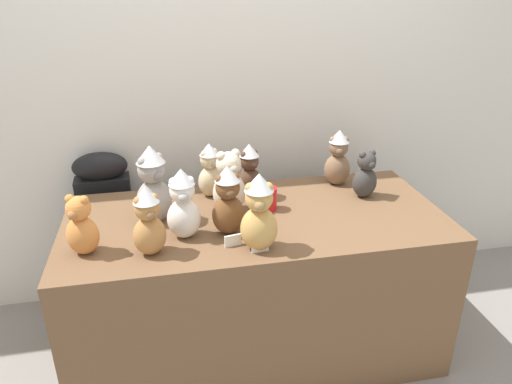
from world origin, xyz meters
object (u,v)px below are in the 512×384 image
(instrument_case, at_px, (109,231))
(teddy_bear_cocoa, at_px, (249,172))
(teddy_bear_cream, at_px, (229,184))
(teddy_bear_honey, at_px, (259,213))
(teddy_bear_chestnut, at_px, (228,201))
(teddy_bear_caramel, at_px, (148,222))
(teddy_bear_mocha, at_px, (338,158))
(display_table, at_px, (256,284))
(party_cup_red, at_px, (268,199))
(teddy_bear_sand, at_px, (210,171))
(teddy_bear_ginger, at_px, (81,227))
(teddy_bear_snow, at_px, (183,205))
(teddy_bear_ash, at_px, (153,185))
(teddy_bear_charcoal, at_px, (365,176))

(instrument_case, distance_m, teddy_bear_cocoa, 0.90)
(teddy_bear_cream, distance_m, teddy_bear_honey, 0.36)
(teddy_bear_chestnut, bearing_deg, instrument_case, 122.02)
(teddy_bear_chestnut, xyz_separation_m, teddy_bear_caramel, (-0.32, -0.11, -0.01))
(teddy_bear_cream, bearing_deg, instrument_case, 125.91)
(teddy_bear_chestnut, bearing_deg, teddy_bear_mocha, 23.29)
(instrument_case, xyz_separation_m, teddy_bear_caramel, (0.25, -0.76, 0.42))
(teddy_bear_chestnut, xyz_separation_m, teddy_bear_mocha, (0.63, 0.40, -0.00))
(display_table, xyz_separation_m, party_cup_red, (0.07, 0.06, 0.43))
(display_table, bearing_deg, party_cup_red, 39.11)
(party_cup_red, bearing_deg, instrument_case, 149.27)
(teddy_bear_chestnut, distance_m, teddy_bear_sand, 0.39)
(teddy_bear_caramel, relative_size, teddy_bear_honey, 0.88)
(teddy_bear_caramel, xyz_separation_m, teddy_bear_cocoa, (0.48, 0.44, -0.00))
(teddy_bear_mocha, bearing_deg, instrument_case, 179.27)
(teddy_bear_ginger, relative_size, teddy_bear_mocha, 0.85)
(teddy_bear_snow, bearing_deg, teddy_bear_mocha, 22.79)
(teddy_bear_ash, relative_size, teddy_bear_sand, 1.30)
(teddy_bear_honey, xyz_separation_m, teddy_bear_cocoa, (0.05, 0.49, -0.02))
(teddy_bear_snow, xyz_separation_m, party_cup_red, (0.40, 0.18, -0.09))
(teddy_bear_snow, bearing_deg, teddy_bear_cream, 38.08)
(teddy_bear_cocoa, xyz_separation_m, party_cup_red, (0.06, -0.15, -0.08))
(teddy_bear_charcoal, distance_m, teddy_bear_honey, 0.72)
(teddy_bear_mocha, xyz_separation_m, teddy_bear_sand, (-0.66, -0.01, -0.01))
(teddy_bear_charcoal, distance_m, teddy_bear_cocoa, 0.57)
(instrument_case, relative_size, teddy_bear_cocoa, 3.34)
(teddy_bear_honey, distance_m, party_cup_red, 0.37)
(teddy_bear_charcoal, bearing_deg, teddy_bear_cream, 169.56)
(display_table, bearing_deg, teddy_bear_caramel, -153.56)
(teddy_bear_cocoa, distance_m, party_cup_red, 0.18)
(teddy_bear_chestnut, bearing_deg, teddy_bear_charcoal, 8.46)
(display_table, distance_m, teddy_bear_charcoal, 0.75)
(teddy_bear_ginger, height_order, teddy_bear_caramel, teddy_bear_caramel)
(display_table, height_order, teddy_bear_snow, teddy_bear_snow)
(teddy_bear_honey, bearing_deg, teddy_bear_caramel, 179.78)
(teddy_bear_caramel, distance_m, teddy_bear_snow, 0.18)
(teddy_bear_caramel, height_order, teddy_bear_honey, teddy_bear_honey)
(display_table, relative_size, teddy_bear_ginger, 6.86)
(instrument_case, height_order, teddy_bear_sand, teddy_bear_sand)
(teddy_bear_chestnut, distance_m, teddy_bear_caramel, 0.34)
(display_table, relative_size, teddy_bear_honey, 5.27)
(teddy_bear_ginger, bearing_deg, teddy_bear_honey, 13.62)
(teddy_bear_mocha, height_order, teddy_bear_honey, teddy_bear_honey)
(teddy_bear_caramel, relative_size, teddy_bear_snow, 0.93)
(teddy_bear_charcoal, distance_m, party_cup_red, 0.50)
(teddy_bear_ash, xyz_separation_m, teddy_bear_mocha, (0.93, 0.24, -0.03))
(party_cup_red, bearing_deg, teddy_bear_ash, -178.46)
(instrument_case, bearing_deg, teddy_bear_sand, -28.63)
(teddy_bear_mocha, bearing_deg, teddy_bear_caramel, -140.92)
(instrument_case, relative_size, teddy_bear_mocha, 3.14)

